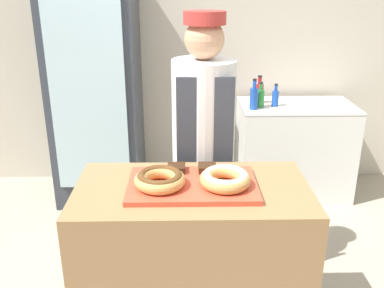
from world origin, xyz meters
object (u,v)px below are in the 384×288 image
serving_tray (192,185)px  bottle_blue (275,98)px  bottle_red (259,93)px  brownie_back_right (207,168)px  chest_freezer (293,149)px  bottle_blue_b (254,98)px  baker_person (203,150)px  bottle_green (260,97)px  brownie_back_left (176,168)px  beverage_fridge (97,92)px  donut_light_glaze (225,178)px  donut_chocolate_glaze (160,179)px

serving_tray → bottle_blue: 1.85m
bottle_blue → bottle_red: 0.16m
brownie_back_right → chest_freezer: 1.91m
bottle_blue → bottle_blue_b: size_ratio=0.75×
baker_person → bottle_green: baker_person is taller
baker_person → bottle_blue: size_ratio=8.76×
brownie_back_left → bottle_blue: (0.81, 1.57, -0.05)m
brownie_back_left → brownie_back_right: (0.15, 0.00, 0.00)m
beverage_fridge → bottle_red: (1.39, 0.06, -0.03)m
brownie_back_left → brownie_back_right: size_ratio=1.00×
bottle_red → baker_person: bearing=-113.4°
bottle_blue → bottle_red: (-0.12, 0.10, 0.02)m
brownie_back_left → bottle_green: bottle_green is taller
donut_light_glaze → bottle_blue_b: (0.39, 1.64, -0.05)m
chest_freezer → bottle_blue: bearing=-167.1°
baker_person → beverage_fridge: (-0.85, 1.18, 0.06)m
serving_tray → baker_person: bearing=82.1°
brownie_back_left → bottle_green: (0.68, 1.55, -0.04)m
brownie_back_right → beverage_fridge: (-0.85, 1.61, -0.01)m
chest_freezer → bottle_red: 0.61m
chest_freezer → bottle_blue_b: 0.67m
serving_tray → bottle_green: bearing=70.2°
donut_light_glaze → baker_person: (-0.07, 0.59, -0.09)m
brownie_back_right → donut_light_glaze: bearing=-66.2°
brownie_back_left → chest_freezer: brownie_back_left is taller
donut_chocolate_glaze → bottle_green: bottle_green is taller
bottle_blue → bottle_red: bearing=140.0°
donut_light_glaze → brownie_back_right: 0.18m
bottle_blue → serving_tray: bearing=-113.4°
brownie_back_right → bottle_red: 1.75m
donut_light_glaze → bottle_green: size_ratio=1.11×
brownie_back_left → bottle_blue: size_ratio=0.46×
brownie_back_left → bottle_blue: bottle_blue is taller
brownie_back_right → bottle_blue: (0.66, 1.57, -0.05)m
bottle_blue → bottle_green: bearing=-171.2°
donut_light_glaze → chest_freezer: (0.79, 1.78, -0.56)m
serving_tray → baker_person: (0.08, 0.56, -0.04)m
brownie_back_right → bottle_blue_b: (0.46, 1.48, -0.03)m
chest_freezer → bottle_red: bottle_red is taller
baker_person → brownie_back_left: bearing=-109.9°
brownie_back_right → bottle_green: bearing=71.1°
serving_tray → donut_chocolate_glaze: 0.16m
beverage_fridge → bottle_blue_b: size_ratio=7.47×
donut_light_glaze → bottle_green: (0.46, 1.71, -0.07)m
donut_light_glaze → brownie_back_left: (-0.23, 0.17, -0.02)m
donut_light_glaze → bottle_green: bearing=75.1°
bottle_red → bottle_blue_b: bearing=-111.5°
brownie_back_right → bottle_red: (0.54, 1.67, -0.03)m
serving_tray → bottle_blue: (0.74, 1.70, -0.02)m
serving_tray → bottle_red: size_ratio=2.50×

